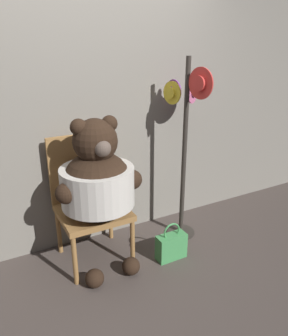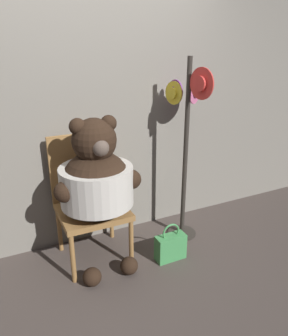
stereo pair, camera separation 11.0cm
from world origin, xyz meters
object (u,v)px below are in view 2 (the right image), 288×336
chair (88,195)px  hat_display_rack (186,132)px  handbag_on_ground (171,247)px  teddy_bear (97,181)px

chair → hat_display_rack: hat_display_rack is taller
chair → handbag_on_ground: (0.60, -0.42, -0.45)m
hat_display_rack → teddy_bear: bearing=-173.6°
handbag_on_ground → hat_display_rack: bearing=45.4°
chair → handbag_on_ground: chair is taller
teddy_bear → hat_display_rack: bearing=6.4°
teddy_bear → hat_display_rack: (0.90, 0.10, 0.28)m
chair → teddy_bear: teddy_bear is taller
chair → handbag_on_ground: size_ratio=3.08×
teddy_bear → handbag_on_ground: bearing=-22.0°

